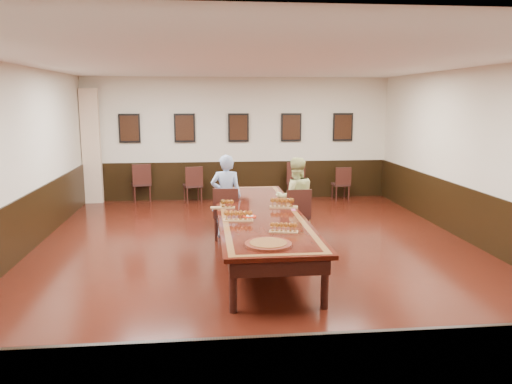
{
  "coord_description": "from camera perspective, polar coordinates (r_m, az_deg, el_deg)",
  "views": [
    {
      "loc": [
        -0.9,
        -8.17,
        2.61
      ],
      "look_at": [
        0.0,
        0.5,
        1.0
      ],
      "focal_mm": 35.0,
      "sensor_mm": 36.0,
      "label": 1
    }
  ],
  "objects": [
    {
      "name": "wall_right",
      "position": [
        9.59,
        24.96,
        3.44
      ],
      "size": [
        0.02,
        10.0,
        3.2
      ],
      "primitive_type": "cube",
      "color": "beige",
      "rests_on": "floor"
    },
    {
      "name": "flight_b",
      "position": [
        8.72,
        3.14,
        -1.29
      ],
      "size": [
        0.51,
        0.23,
        0.18
      ],
      "color": "olive",
      "rests_on": "conference_table"
    },
    {
      "name": "wainscoting",
      "position": [
        8.49,
        0.35,
        -3.93
      ],
      "size": [
        8.0,
        10.0,
        1.0
      ],
      "color": "black",
      "rests_on": "floor"
    },
    {
      "name": "wall_back",
      "position": [
        13.25,
        -2.03,
        6.09
      ],
      "size": [
        8.0,
        0.02,
        3.2
      ],
      "primitive_type": "cube",
      "color": "beige",
      "rests_on": "floor"
    },
    {
      "name": "spare_chair_c",
      "position": [
        13.28,
        4.55,
        1.34
      ],
      "size": [
        0.55,
        0.59,
        1.02
      ],
      "primitive_type": null,
      "rotation": [
        0.0,
        0.0,
        3.0
      ],
      "color": "black",
      "rests_on": "floor"
    },
    {
      "name": "person_woman",
      "position": [
        9.51,
        4.51,
        -0.69
      ],
      "size": [
        0.79,
        0.63,
        1.55
      ],
      "primitive_type": "imported",
      "rotation": [
        0.0,
        0.0,
        3.18
      ],
      "color": "#D1D585",
      "rests_on": "floor"
    },
    {
      "name": "spare_chair_d",
      "position": [
        13.39,
        9.67,
        1.01
      ],
      "size": [
        0.44,
        0.48,
        0.89
      ],
      "primitive_type": null,
      "rotation": [
        0.0,
        0.0,
        3.2
      ],
      "color": "black",
      "rests_on": "floor"
    },
    {
      "name": "curtain",
      "position": [
        13.35,
        -18.3,
        4.95
      ],
      "size": [
        0.45,
        0.18,
        2.9
      ],
      "primitive_type": "cube",
      "color": "#D2AF90",
      "rests_on": "floor"
    },
    {
      "name": "floor",
      "position": [
        8.63,
        0.35,
        -7.21
      ],
      "size": [
        8.0,
        10.0,
        0.02
      ],
      "primitive_type": "cube",
      "color": "black",
      "rests_on": "ground"
    },
    {
      "name": "pink_phone",
      "position": [
        8.58,
        4.29,
        -2.05
      ],
      "size": [
        0.08,
        0.14,
        0.01
      ],
      "primitive_type": "cube",
      "rotation": [
        0.0,
        0.0,
        -0.07
      ],
      "color": "#D04585",
      "rests_on": "conference_table"
    },
    {
      "name": "carved_platter",
      "position": [
        6.49,
        1.42,
        -5.99
      ],
      "size": [
        0.64,
        0.64,
        0.05
      ],
      "color": "#511A10",
      "rests_on": "conference_table"
    },
    {
      "name": "ceiling",
      "position": [
        8.25,
        0.37,
        14.63
      ],
      "size": [
        8.0,
        10.0,
        0.02
      ],
      "primitive_type": "cube",
      "color": "white",
      "rests_on": "floor"
    },
    {
      "name": "conference_table",
      "position": [
        8.46,
        0.35,
        -3.2
      ],
      "size": [
        1.4,
        5.0,
        0.76
      ],
      "color": "black",
      "rests_on": "floor"
    },
    {
      "name": "flight_c",
      "position": [
        7.77,
        -2.04,
        -2.78
      ],
      "size": [
        0.48,
        0.19,
        0.17
      ],
      "color": "olive",
      "rests_on": "conference_table"
    },
    {
      "name": "wall_front",
      "position": [
        3.44,
        9.61,
        -6.77
      ],
      "size": [
        8.0,
        0.02,
        3.2
      ],
      "primitive_type": "cube",
      "color": "beige",
      "rests_on": "floor"
    },
    {
      "name": "chair_woman",
      "position": [
        9.47,
        4.63,
        -2.47
      ],
      "size": [
        0.48,
        0.52,
        0.99
      ],
      "primitive_type": null,
      "rotation": [
        0.0,
        0.0,
        3.18
      ],
      "color": "black",
      "rests_on": "floor"
    },
    {
      "name": "spare_chair_b",
      "position": [
        12.96,
        -7.25,
        0.9
      ],
      "size": [
        0.55,
        0.58,
        0.95
      ],
      "primitive_type": null,
      "rotation": [
        0.0,
        0.0,
        3.37
      ],
      "color": "black",
      "rests_on": "floor"
    },
    {
      "name": "wall_left",
      "position": [
        8.8,
        -26.6,
        2.76
      ],
      "size": [
        0.02,
        10.0,
        3.2
      ],
      "primitive_type": "cube",
      "color": "beige",
      "rests_on": "floor"
    },
    {
      "name": "posters",
      "position": [
        13.16,
        -2.02,
        7.36
      ],
      "size": [
        6.14,
        0.04,
        0.74
      ],
      "color": "black",
      "rests_on": "wall_back"
    },
    {
      "name": "red_plate_grp",
      "position": [
        8.05,
        -0.74,
        -2.81
      ],
      "size": [
        0.22,
        0.22,
        0.03
      ],
      "color": "red",
      "rests_on": "conference_table"
    },
    {
      "name": "person_man",
      "position": [
        9.55,
        -3.43,
        -0.48
      ],
      "size": [
        0.61,
        0.43,
        1.6
      ],
      "primitive_type": "imported",
      "rotation": [
        0.0,
        0.0,
        3.06
      ],
      "color": "#4B76BB",
      "rests_on": "floor"
    },
    {
      "name": "chair_man",
      "position": [
        9.5,
        -3.43,
        -2.38
      ],
      "size": [
        0.51,
        0.55,
        1.0
      ],
      "primitive_type": null,
      "rotation": [
        0.0,
        0.0,
        3.06
      ],
      "color": "black",
      "rests_on": "floor"
    },
    {
      "name": "flight_a",
      "position": [
        8.7,
        -3.6,
        -1.41
      ],
      "size": [
        0.43,
        0.16,
        0.16
      ],
      "color": "olive",
      "rests_on": "conference_table"
    },
    {
      "name": "spare_chair_a",
      "position": [
        13.29,
        -13.0,
        1.07
      ],
      "size": [
        0.58,
        0.61,
        1.01
      ],
      "primitive_type": null,
      "rotation": [
        0.0,
        0.0,
        3.39
      ],
      "color": "black",
      "rests_on": "floor"
    },
    {
      "name": "flight_d",
      "position": [
        7.11,
        3.18,
        -4.13
      ],
      "size": [
        0.43,
        0.21,
        0.15
      ],
      "color": "olive",
      "rests_on": "conference_table"
    }
  ]
}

